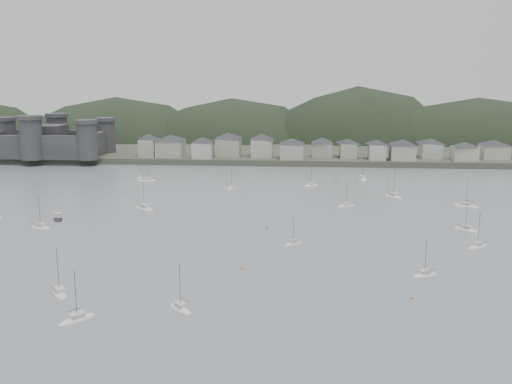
{
  "coord_description": "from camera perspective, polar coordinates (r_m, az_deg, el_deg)",
  "views": [
    {
      "loc": [
        15.92,
        -120.61,
        45.27
      ],
      "look_at": [
        0.0,
        75.0,
        6.0
      ],
      "focal_mm": 41.5,
      "sensor_mm": 36.0,
      "label": 1
    }
  ],
  "objects": [
    {
      "name": "forested_ridge",
      "position": [
        394.25,
        3.0,
        3.05
      ],
      "size": [
        851.55,
        103.94,
        102.57
      ],
      "color": "black",
      "rests_on": "ground"
    },
    {
      "name": "moored_fleet",
      "position": [
        182.97,
        -1.95,
        -2.96
      ],
      "size": [
        251.6,
        165.5,
        13.47
      ],
      "color": "silver",
      "rests_on": "ground"
    },
    {
      "name": "motor_launch_far",
      "position": [
        197.45,
        -18.54,
        -2.45
      ],
      "size": [
        5.66,
        7.78,
        3.77
      ],
      "rotation": [
        0.0,
        0.0,
        3.6
      ],
      "color": "black",
      "rests_on": "ground"
    },
    {
      "name": "mooring_buoys",
      "position": [
        184.91,
        -0.34,
        -2.81
      ],
      "size": [
        159.6,
        118.74,
        0.7
      ],
      "color": "#C47441",
      "rests_on": "ground"
    },
    {
      "name": "waterfront_town",
      "position": [
        308.11,
        11.11,
        4.28
      ],
      "size": [
        451.48,
        28.46,
        12.92
      ],
      "color": "#9D998F",
      "rests_on": "far_shore_land"
    },
    {
      "name": "far_shore_land",
      "position": [
        418.22,
        2.46,
        5.3
      ],
      "size": [
        900.0,
        250.0,
        3.0
      ],
      "primitive_type": "cube",
      "color": "#383D2D",
      "rests_on": "ground"
    },
    {
      "name": "castle",
      "position": [
        331.51,
        -19.65,
        4.72
      ],
      "size": [
        66.0,
        43.0,
        20.0
      ],
      "color": "#2F3032",
      "rests_on": "far_shore_land"
    },
    {
      "name": "ground",
      "position": [
        129.81,
        -2.72,
        -9.11
      ],
      "size": [
        900.0,
        900.0,
        0.0
      ],
      "primitive_type": "plane",
      "color": "slate",
      "rests_on": "ground"
    }
  ]
}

